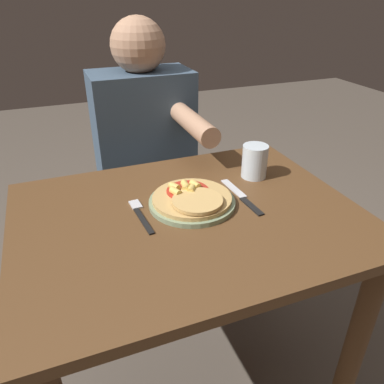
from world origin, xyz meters
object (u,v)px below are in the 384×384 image
object	(u,v)px
fork	(140,214)
pizza	(192,197)
plate	(192,202)
person_diner	(146,147)
knife	(242,197)
drinking_glass	(255,161)
dining_table	(189,257)

from	to	relation	value
fork	pizza	bearing A→B (deg)	-1.53
plate	fork	xyz separation A→B (m)	(-0.15, 0.00, -0.00)
fork	person_diner	xyz separation A→B (m)	(0.17, 0.57, -0.05)
pizza	fork	bearing A→B (deg)	178.47
plate	knife	bearing A→B (deg)	-6.41
drinking_glass	fork	bearing A→B (deg)	-166.91
knife	person_diner	distance (m)	0.61
dining_table	fork	size ratio (longest dim) A/B	5.21
person_diner	knife	bearing A→B (deg)	-77.44
plate	pizza	size ratio (longest dim) A/B	1.09
plate	person_diner	world-z (taller)	person_diner
fork	person_diner	distance (m)	0.60
dining_table	plate	world-z (taller)	plate
dining_table	person_diner	distance (m)	0.62
knife	plate	bearing A→B (deg)	173.59
plate	knife	xyz separation A→B (m)	(0.15, -0.02, -0.00)
dining_table	pizza	distance (m)	0.18
pizza	person_diner	size ratio (longest dim) A/B	0.18
knife	dining_table	bearing A→B (deg)	-172.40
fork	knife	bearing A→B (deg)	-3.38
dining_table	pizza	xyz separation A→B (m)	(0.02, 0.04, 0.17)
pizza	drinking_glass	xyz separation A→B (m)	(0.25, 0.10, 0.03)
pizza	knife	xyz separation A→B (m)	(0.15, -0.01, -0.02)
plate	person_diner	bearing A→B (deg)	88.30
plate	knife	distance (m)	0.15
fork	drinking_glass	xyz separation A→B (m)	(0.40, 0.09, 0.05)
fork	drinking_glass	bearing A→B (deg)	13.09
pizza	fork	world-z (taller)	pizza
dining_table	fork	distance (m)	0.20
fork	person_diner	size ratio (longest dim) A/B	0.15
drinking_glass	plate	bearing A→B (deg)	-159.40
plate	drinking_glass	distance (m)	0.27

